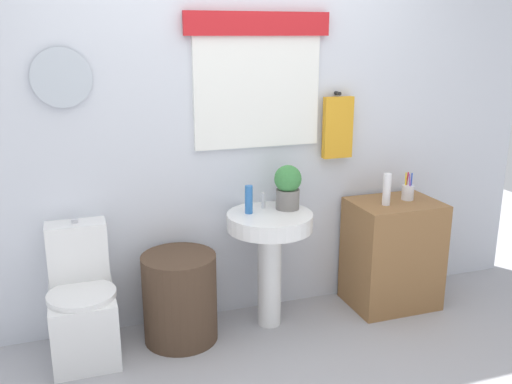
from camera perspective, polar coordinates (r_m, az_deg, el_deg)
name	(u,v)px	position (r m, az deg, el deg)	size (l,w,h in m)	color
back_wall	(226,118)	(3.54, -3.02, 7.55)	(4.40, 0.18, 2.60)	silver
toilet	(83,306)	(3.46, -17.22, -11.00)	(0.38, 0.51, 0.78)	white
laundry_hamper	(180,298)	(3.48, -7.74, -10.59)	(0.45, 0.45, 0.55)	#4C3828
pedestal_sink	(270,241)	(3.50, 1.40, -4.96)	(0.53, 0.53, 0.75)	white
faucet	(263,200)	(3.54, 0.76, -0.87)	(0.03, 0.03, 0.10)	silver
wooden_cabinet	(392,253)	(3.95, 13.68, -6.09)	(0.58, 0.44, 0.74)	olive
soap_bottle	(249,199)	(3.42, -0.74, -0.77)	(0.05, 0.05, 0.18)	#2D6BB7
potted_plant	(288,186)	(3.50, 3.25, 0.62)	(0.17, 0.17, 0.28)	slate
lotion_bottle	(387,189)	(3.72, 13.16, 0.26)	(0.05, 0.05, 0.21)	white
toothbrush_cup	(408,192)	(3.89, 15.18, 0.03)	(0.08, 0.08, 0.19)	silver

